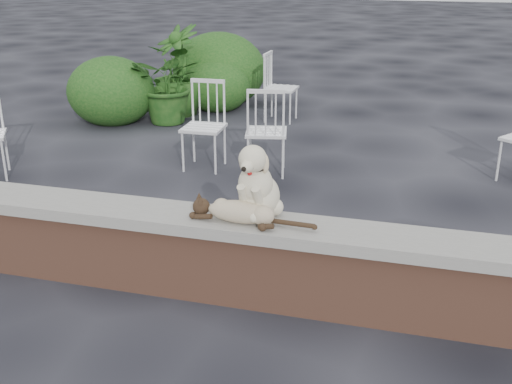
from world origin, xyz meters
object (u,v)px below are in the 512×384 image
(potted_plant_b, at_px, (178,70))
(dog, at_px, (259,178))
(cat, at_px, (241,210))
(chair_c, at_px, (266,130))
(chair_e, at_px, (281,87))
(chair_b, at_px, (203,126))
(potted_plant_a, at_px, (170,84))

(potted_plant_b, bearing_deg, dog, -62.00)
(dog, height_order, potted_plant_b, potted_plant_b)
(cat, relative_size, chair_c, 1.04)
(cat, distance_m, potted_plant_b, 5.35)
(chair_e, relative_size, potted_plant_b, 0.74)
(chair_b, distance_m, potted_plant_b, 2.52)
(chair_c, relative_size, chair_b, 1.00)
(chair_c, bearing_deg, potted_plant_a, -55.50)
(chair_e, distance_m, chair_c, 2.26)
(cat, bearing_deg, chair_c, 108.42)
(dog, height_order, chair_c, dog)
(cat, relative_size, potted_plant_a, 0.90)
(chair_b, distance_m, potted_plant_a, 2.04)
(potted_plant_b, bearing_deg, chair_b, -61.74)
(chair_c, relative_size, potted_plant_a, 0.86)
(chair_e, distance_m, potted_plant_b, 1.52)
(cat, relative_size, potted_plant_b, 0.77)
(potted_plant_a, bearing_deg, dog, -60.07)
(dog, bearing_deg, cat, -110.69)
(cat, bearing_deg, dog, 69.31)
(chair_e, distance_m, chair_b, 2.27)
(potted_plant_a, relative_size, potted_plant_b, 0.85)
(potted_plant_a, bearing_deg, chair_e, 20.24)
(potted_plant_a, bearing_deg, potted_plant_b, 99.31)
(dog, bearing_deg, potted_plant_a, 127.32)
(chair_c, distance_m, potted_plant_a, 2.48)
(potted_plant_a, bearing_deg, chair_b, -57.16)
(chair_e, bearing_deg, cat, -168.12)
(cat, height_order, potted_plant_b, potted_plant_b)
(chair_b, relative_size, potted_plant_a, 0.86)
(dog, bearing_deg, chair_b, 125.16)
(chair_c, xyz_separation_m, chair_b, (-0.69, -0.01, 0.00))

